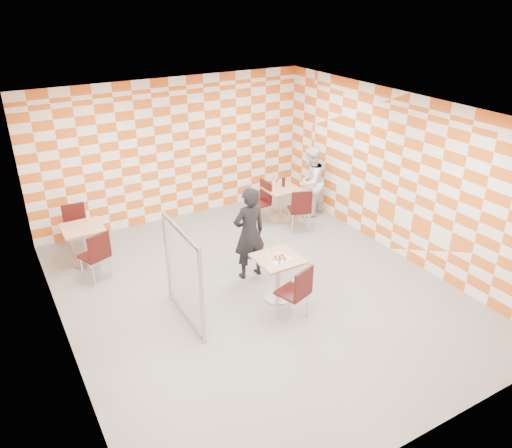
{
  "coord_description": "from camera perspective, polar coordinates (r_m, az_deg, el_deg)",
  "views": [
    {
      "loc": [
        -3.52,
        -6.09,
        4.66
      ],
      "look_at": [
        0.1,
        0.2,
        1.15
      ],
      "focal_mm": 35.0,
      "sensor_mm": 36.0,
      "label": 1
    }
  ],
  "objects": [
    {
      "name": "second_table",
      "position": [
        10.72,
        2.85,
        2.97
      ],
      "size": [
        0.7,
        0.7,
        0.75
      ],
      "color": "tan",
      "rests_on": "ground"
    },
    {
      "name": "room_shell",
      "position": [
        8.15,
        -1.81,
        2.97
      ],
      "size": [
        7.0,
        7.0,
        7.0
      ],
      "color": "gray",
      "rests_on": "ground"
    },
    {
      "name": "soda_bottle",
      "position": [
        10.65,
        3.16,
        4.82
      ],
      "size": [
        0.07,
        0.07,
        0.23
      ],
      "color": "black",
      "rests_on": "second_table"
    },
    {
      "name": "man_white",
      "position": [
        10.91,
        6.23,
        4.8
      ],
      "size": [
        0.94,
        0.85,
        1.56
      ],
      "primitive_type": "imported",
      "rotation": [
        0.0,
        0.0,
        3.57
      ],
      "color": "white",
      "rests_on": "ground"
    },
    {
      "name": "chair_second_side",
      "position": [
        10.58,
        0.64,
        2.91
      ],
      "size": [
        0.44,
        0.43,
        0.92
      ],
      "color": "#370C0B",
      "rests_on": "ground"
    },
    {
      "name": "chair_empty_far",
      "position": [
        10.05,
        -19.85,
        -0.02
      ],
      "size": [
        0.43,
        0.44,
        0.92
      ],
      "color": "#370C0B",
      "rests_on": "ground"
    },
    {
      "name": "chair_main_front",
      "position": [
        7.53,
        4.77,
        -7.47
      ],
      "size": [
        0.53,
        0.54,
        0.92
      ],
      "color": "#370C0B",
      "rests_on": "ground"
    },
    {
      "name": "partition",
      "position": [
        7.46,
        -8.3,
        -5.78
      ],
      "size": [
        0.08,
        1.38,
        1.55
      ],
      "color": "white",
      "rests_on": "ground"
    },
    {
      "name": "man_dark",
      "position": [
        8.47,
        -0.78,
        -1.08
      ],
      "size": [
        0.62,
        0.41,
        1.66
      ],
      "primitive_type": "imported",
      "rotation": [
        0.0,
        0.0,
        3.17
      ],
      "color": "black",
      "rests_on": "ground"
    },
    {
      "name": "chair_second_front",
      "position": [
        10.21,
        5.08,
        1.92
      ],
      "size": [
        0.55,
        0.56,
        0.92
      ],
      "color": "#370C0B",
      "rests_on": "ground"
    },
    {
      "name": "pizza_on_foil",
      "position": [
        7.89,
        2.61,
        -3.8
      ],
      "size": [
        0.4,
        0.4,
        0.04
      ],
      "color": "silver",
      "rests_on": "main_table"
    },
    {
      "name": "chair_empty_near",
      "position": [
        8.89,
        -17.75,
        -3.13
      ],
      "size": [
        0.54,
        0.55,
        0.92
      ],
      "color": "#370C0B",
      "rests_on": "ground"
    },
    {
      "name": "main_table",
      "position": [
        8.03,
        2.51,
        -5.35
      ],
      "size": [
        0.7,
        0.7,
        0.75
      ],
      "color": "tan",
      "rests_on": "ground"
    },
    {
      "name": "empty_table",
      "position": [
        9.5,
        -19.05,
        -1.63
      ],
      "size": [
        0.7,
        0.7,
        0.75
      ],
      "color": "tan",
      "rests_on": "ground"
    },
    {
      "name": "sport_bottle",
      "position": [
        10.64,
        2.03,
        4.73
      ],
      "size": [
        0.06,
        0.06,
        0.2
      ],
      "color": "white",
      "rests_on": "second_table"
    }
  ]
}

